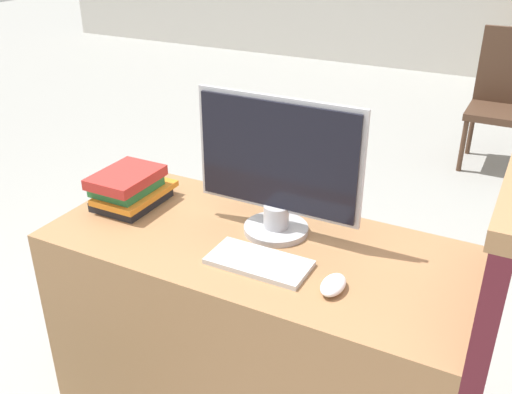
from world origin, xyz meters
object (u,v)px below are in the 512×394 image
Objects in this scene: book_stack at (130,188)px; far_chair at (504,95)px; keyboard at (259,262)px; mouse at (333,285)px; monitor at (277,167)px.

book_stack is 3.16m from far_chair.
keyboard is 0.24m from mouse.
monitor is 1.81× the size of keyboard.
monitor is 0.55× the size of far_chair.
mouse is (0.28, -0.22, -0.21)m from monitor.
monitor is 0.30m from keyboard.
book_stack is (-0.58, 0.13, 0.05)m from keyboard.
keyboard is at bearing -129.56° from far_chair.
monitor is at bearing 141.66° from mouse.
book_stack reaches higher than keyboard.
mouse is at bearing -10.74° from book_stack.
monitor is at bearing 6.84° from book_stack.
keyboard is 0.60m from book_stack.
mouse is 3.17m from far_chair.
far_chair reaches higher than book_stack.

